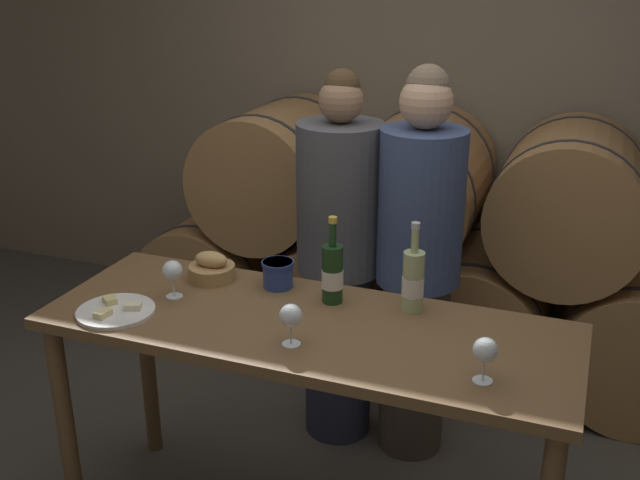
% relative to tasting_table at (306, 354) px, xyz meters
% --- Properties ---
extents(stone_wall_back, '(10.00, 0.12, 3.20)m').
position_rel_tasting_table_xyz_m(stone_wall_back, '(0.00, 2.02, 0.80)').
color(stone_wall_back, '#7F705B').
rests_on(stone_wall_back, ground_plane).
extents(barrel_stack, '(2.99, 0.83, 1.35)m').
position_rel_tasting_table_xyz_m(barrel_stack, '(-0.00, 1.48, -0.17)').
color(barrel_stack, '#9E7042').
rests_on(barrel_stack, ground_plane).
extents(tasting_table, '(1.82, 0.66, 0.92)m').
position_rel_tasting_table_xyz_m(tasting_table, '(0.00, 0.00, 0.00)').
color(tasting_table, brown).
rests_on(tasting_table, ground_plane).
extents(person_left, '(0.37, 0.37, 1.67)m').
position_rel_tasting_table_xyz_m(person_left, '(-0.13, 0.72, 0.04)').
color(person_left, '#2D334C').
rests_on(person_left, ground_plane).
extents(person_right, '(0.35, 0.35, 1.70)m').
position_rel_tasting_table_xyz_m(person_right, '(0.21, 0.72, 0.07)').
color(person_right, '#4C4238').
rests_on(person_right, ground_plane).
extents(wine_bottle_red, '(0.08, 0.08, 0.32)m').
position_rel_tasting_table_xyz_m(wine_bottle_red, '(0.03, 0.18, 0.24)').
color(wine_bottle_red, '#193819').
rests_on(wine_bottle_red, tasting_table).
extents(wine_bottle_white, '(0.08, 0.08, 0.33)m').
position_rel_tasting_table_xyz_m(wine_bottle_white, '(0.31, 0.21, 0.24)').
color(wine_bottle_white, '#ADBC7F').
rests_on(wine_bottle_white, tasting_table).
extents(blue_crock, '(0.12, 0.12, 0.10)m').
position_rel_tasting_table_xyz_m(blue_crock, '(-0.21, 0.23, 0.18)').
color(blue_crock, navy).
rests_on(blue_crock, tasting_table).
extents(bread_basket, '(0.18, 0.18, 0.11)m').
position_rel_tasting_table_xyz_m(bread_basket, '(-0.47, 0.20, 0.17)').
color(bread_basket, '#A87F4C').
rests_on(bread_basket, tasting_table).
extents(cheese_plate, '(0.27, 0.27, 0.04)m').
position_rel_tasting_table_xyz_m(cheese_plate, '(-0.64, -0.18, 0.14)').
color(cheese_plate, white).
rests_on(cheese_plate, tasting_table).
extents(wine_glass_far_left, '(0.07, 0.07, 0.14)m').
position_rel_tasting_table_xyz_m(wine_glass_far_left, '(-0.52, 0.01, 0.23)').
color(wine_glass_far_left, white).
rests_on(wine_glass_far_left, tasting_table).
extents(wine_glass_left, '(0.07, 0.07, 0.14)m').
position_rel_tasting_table_xyz_m(wine_glass_left, '(0.02, -0.17, 0.23)').
color(wine_glass_left, white).
rests_on(wine_glass_left, tasting_table).
extents(wine_glass_center, '(0.07, 0.07, 0.14)m').
position_rel_tasting_table_xyz_m(wine_glass_center, '(0.62, -0.17, 0.23)').
color(wine_glass_center, white).
rests_on(wine_glass_center, tasting_table).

